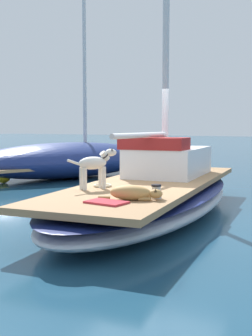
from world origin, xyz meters
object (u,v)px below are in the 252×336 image
object	(u,v)px
moored_boat_port_side	(68,159)
coiled_rope	(103,185)
mooring_buoy	(3,176)
deck_towel	(106,202)
sailboat_main	(151,198)
dog_white	(95,164)
deck_winch	(156,192)
dog_tan	(133,193)

from	to	relation	value
moored_boat_port_side	coiled_rope	bearing A→B (deg)	-48.68
moored_boat_port_side	mooring_buoy	xyz separation A→B (m)	(-0.85, -2.11, -0.38)
deck_towel	mooring_buoy	world-z (taller)	deck_towel
coiled_rope	mooring_buoy	world-z (taller)	coiled_rope
sailboat_main	dog_white	bearing A→B (deg)	-107.61
sailboat_main	coiled_rope	distance (m)	1.19
deck_winch	mooring_buoy	size ratio (longest dim) A/B	0.48
dog_white	deck_winch	xyz separation A→B (m)	(1.34, -0.40, -0.32)
dog_tan	dog_white	size ratio (longest dim) A/B	1.07
coiled_rope	deck_towel	xyz separation A→B (m)	(0.93, -1.39, -0.01)
coiled_rope	moored_boat_port_side	bearing A→B (deg)	131.32
dog_white	deck_winch	size ratio (longest dim) A/B	4.07
sailboat_main	coiled_rope	world-z (taller)	coiled_rope
dog_tan	deck_towel	distance (m)	0.47
deck_winch	mooring_buoy	bearing A→B (deg)	150.72
dog_white	deck_towel	world-z (taller)	dog_white
deck_towel	moored_boat_port_side	size ratio (longest dim) A/B	0.08
coiled_rope	mooring_buoy	size ratio (longest dim) A/B	0.74
dog_white	mooring_buoy	distance (m)	6.57
dog_white	deck_towel	distance (m)	1.49
dog_white	deck_towel	size ratio (longest dim) A/B	1.52
dog_white	sailboat_main	bearing A→B (deg)	72.39
coiled_rope	mooring_buoy	bearing A→B (deg)	150.03
dog_tan	coiled_rope	world-z (taller)	dog_tan
coiled_rope	deck_towel	size ratio (longest dim) A/B	0.58
dog_white	coiled_rope	distance (m)	0.49
deck_winch	deck_towel	size ratio (longest dim) A/B	0.38
deck_winch	deck_towel	bearing A→B (deg)	-121.27
sailboat_main	dog_tan	size ratio (longest dim) A/B	8.17
dog_tan	deck_towel	bearing A→B (deg)	-115.69
dog_tan	coiled_rope	size ratio (longest dim) A/B	2.82
dog_white	deck_towel	xyz separation A→B (m)	(0.90, -1.11, -0.41)
dog_tan	mooring_buoy	size ratio (longest dim) A/B	2.08
coiled_rope	deck_towel	world-z (taller)	coiled_rope
sailboat_main	dog_white	xyz separation A→B (m)	(-0.42, -1.33, 0.75)
deck_towel	mooring_buoy	distance (m)	7.89
moored_boat_port_side	mooring_buoy	bearing A→B (deg)	-112.02
deck_winch	deck_towel	distance (m)	0.84
sailboat_main	moored_boat_port_side	distance (m)	6.62
sailboat_main	deck_towel	distance (m)	2.52
coiled_rope	mooring_buoy	distance (m)	6.36
dog_tan	moored_boat_port_side	distance (m)	8.52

